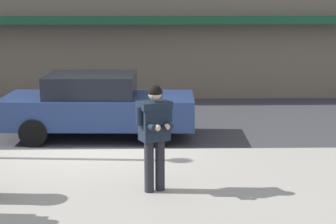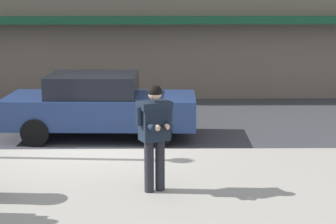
# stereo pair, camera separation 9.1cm
# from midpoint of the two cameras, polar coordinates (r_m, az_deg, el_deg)

# --- Properties ---
(ground_plane) EXTENTS (80.00, 80.00, 0.00)m
(ground_plane) POSITION_cam_midpoint_polar(r_m,az_deg,el_deg) (12.35, -7.99, -4.15)
(ground_plane) COLOR #3D3D42
(sidewalk) EXTENTS (32.00, 5.30, 0.14)m
(sidewalk) POSITION_cam_midpoint_polar(r_m,az_deg,el_deg) (9.55, -3.89, -8.42)
(sidewalk) COLOR #A8A399
(sidewalk) RESTS_ON ground
(curb_paint_line) EXTENTS (28.00, 0.12, 0.01)m
(curb_paint_line) POSITION_cam_midpoint_polar(r_m,az_deg,el_deg) (12.33, -3.33, -4.07)
(curb_paint_line) COLOR silver
(curb_paint_line) RESTS_ON ground
(parked_sedan_mid) EXTENTS (4.56, 2.04, 1.54)m
(parked_sedan_mid) POSITION_cam_midpoint_polar(r_m,az_deg,el_deg) (13.52, -7.36, 0.70)
(parked_sedan_mid) COLOR navy
(parked_sedan_mid) RESTS_ON ground
(man_texting_on_phone) EXTENTS (0.62, 0.65, 1.81)m
(man_texting_on_phone) POSITION_cam_midpoint_polar(r_m,az_deg,el_deg) (9.20, -1.65, -1.50)
(man_texting_on_phone) COLOR #23232B
(man_texting_on_phone) RESTS_ON sidewalk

